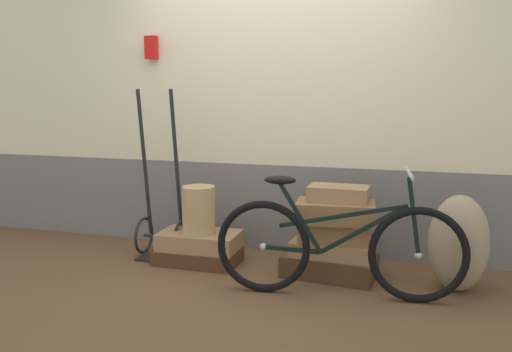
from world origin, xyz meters
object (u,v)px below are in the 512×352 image
object	(u,v)px
luggage_trolley	(161,219)
burlap_sack	(458,243)
suitcase_2	(329,266)
bicycle	(338,247)
suitcase_4	(334,231)
suitcase_5	(335,212)
suitcase_6	(339,193)
wicker_basket	(199,210)
suitcase_1	(200,240)
suitcase_0	(198,256)
suitcase_3	(333,248)

from	to	relation	value
luggage_trolley	burlap_sack	size ratio (longest dim) A/B	2.04
suitcase_2	bicycle	bearing A→B (deg)	-67.84
suitcase_4	suitcase_5	bearing A→B (deg)	-67.78
suitcase_5	suitcase_6	world-z (taller)	suitcase_6
suitcase_5	bicycle	distance (m)	0.43
suitcase_2	wicker_basket	bearing A→B (deg)	-174.13
wicker_basket	luggage_trolley	bearing A→B (deg)	165.38
suitcase_1	suitcase_2	xyz separation A→B (m)	(1.08, -0.02, -0.11)
suitcase_4	wicker_basket	size ratio (longest dim) A/B	1.36
suitcase_1	suitcase_4	world-z (taller)	suitcase_4
suitcase_4	bicycle	distance (m)	0.42
suitcase_0	suitcase_2	xyz separation A→B (m)	(1.09, -0.00, 0.02)
suitcase_3	wicker_basket	size ratio (longest dim) A/B	1.59
bicycle	suitcase_6	bearing A→B (deg)	98.31
suitcase_4	suitcase_3	bearing A→B (deg)	94.05
suitcase_0	suitcase_4	world-z (taller)	suitcase_4
suitcase_0	burlap_sack	xyz separation A→B (m)	(1.99, -0.04, 0.29)
burlap_sack	suitcase_1	bearing A→B (deg)	178.22
suitcase_6	luggage_trolley	size ratio (longest dim) A/B	0.31
suitcase_4	luggage_trolley	world-z (taller)	luggage_trolley
bicycle	wicker_basket	bearing A→B (deg)	161.37
suitcase_2	suitcase_3	world-z (taller)	suitcase_3
burlap_sack	suitcase_4	bearing A→B (deg)	176.76
suitcase_1	luggage_trolley	size ratio (longest dim) A/B	0.46
suitcase_5	burlap_sack	bearing A→B (deg)	-7.88
suitcase_3	bicycle	xyz separation A→B (m)	(0.09, -0.43, 0.13)
suitcase_2	burlap_sack	distance (m)	0.95
suitcase_0	wicker_basket	size ratio (longest dim) A/B	1.76
suitcase_2	suitcase_5	size ratio (longest dim) A/B	1.20
luggage_trolley	suitcase_4	bearing A→B (deg)	-3.63
suitcase_2	suitcase_4	size ratio (longest dim) A/B	1.32
suitcase_1	luggage_trolley	bearing A→B (deg)	166.77
suitcase_3	suitcase_5	world-z (taller)	suitcase_5
suitcase_1	suitcase_6	world-z (taller)	suitcase_6
suitcase_2	suitcase_5	world-z (taller)	suitcase_5
suitcase_5	suitcase_4	bearing A→B (deg)	112.48
suitcase_0	suitcase_3	bearing A→B (deg)	1.87
burlap_sack	bicycle	xyz separation A→B (m)	(-0.79, -0.36, 0.01)
suitcase_4	wicker_basket	xyz separation A→B (m)	(-1.10, -0.01, 0.10)
suitcase_3	suitcase_2	bearing A→B (deg)	-120.66
suitcase_1	suitcase_5	bearing A→B (deg)	-2.67
suitcase_2	wicker_basket	size ratio (longest dim) A/B	1.80
suitcase_2	wicker_basket	xyz separation A→B (m)	(-1.07, 0.00, 0.37)
suitcase_2	luggage_trolley	bearing A→B (deg)	-178.03
wicker_basket	suitcase_6	bearing A→B (deg)	1.37
suitcase_2	suitcase_6	xyz separation A→B (m)	(0.05, 0.03, 0.56)
suitcase_3	luggage_trolley	world-z (taller)	luggage_trolley
suitcase_1	suitcase_6	xyz separation A→B (m)	(1.13, 0.01, 0.45)
suitcase_6	bicycle	distance (m)	0.52
suitcase_3	bicycle	bearing A→B (deg)	-73.50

